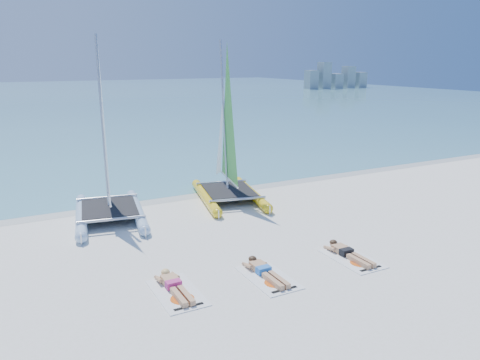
% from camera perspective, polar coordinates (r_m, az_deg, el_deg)
% --- Properties ---
extents(ground, '(140.00, 140.00, 0.00)m').
position_cam_1_polar(ground, '(14.36, -0.18, -7.46)').
color(ground, white).
rests_on(ground, ground).
extents(sea, '(140.00, 115.00, 0.01)m').
position_cam_1_polar(sea, '(75.26, -23.31, 9.19)').
color(sea, '#7DC8D1').
rests_on(sea, ground).
extents(wet_sand_strip, '(140.00, 1.40, 0.01)m').
position_cam_1_polar(wet_sand_strip, '(19.14, -7.83, -1.95)').
color(wet_sand_strip, beige).
rests_on(wet_sand_strip, ground).
extents(distant_skyline, '(14.00, 2.00, 5.00)m').
position_cam_1_polar(distant_skyline, '(95.11, 11.53, 12.07)').
color(distant_skyline, '#8E979C').
rests_on(distant_skyline, ground).
extents(catamaran_blue, '(3.00, 5.02, 6.44)m').
position_cam_1_polar(catamaran_blue, '(16.55, -16.02, 1.89)').
color(catamaran_blue, silver).
rests_on(catamaran_blue, ground).
extents(catamaran_yellow, '(3.17, 5.12, 6.35)m').
position_cam_1_polar(catamaran_yellow, '(18.48, -1.75, 3.96)').
color(catamaran_yellow, yellow).
rests_on(catamaran_yellow, ground).
extents(towel_a, '(1.00, 1.85, 0.02)m').
position_cam_1_polar(towel_a, '(11.48, -7.69, -13.46)').
color(towel_a, white).
rests_on(towel_a, ground).
extents(sunbather_a, '(0.37, 1.73, 0.26)m').
position_cam_1_polar(sunbather_a, '(11.59, -8.05, -12.58)').
color(sunbather_a, tan).
rests_on(sunbather_a, towel_a).
extents(towel_b, '(1.00, 1.85, 0.02)m').
position_cam_1_polar(towel_b, '(12.11, 3.45, -11.78)').
color(towel_b, white).
rests_on(towel_b, ground).
extents(sunbather_b, '(0.37, 1.73, 0.26)m').
position_cam_1_polar(sunbather_b, '(12.21, 2.98, -10.98)').
color(sunbather_b, tan).
rests_on(sunbather_b, towel_b).
extents(towel_c, '(1.00, 1.85, 0.02)m').
position_cam_1_polar(towel_c, '(13.51, 13.46, -9.30)').
color(towel_c, white).
rests_on(towel_c, ground).
extents(sunbather_c, '(0.37, 1.73, 0.26)m').
position_cam_1_polar(sunbather_c, '(13.59, 12.95, -8.61)').
color(sunbather_c, tan).
rests_on(sunbather_c, towel_c).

